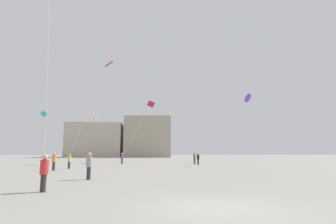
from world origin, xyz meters
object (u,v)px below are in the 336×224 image
object	(u,v)px
kite_amber_diamond	(93,113)
kite_violet_diamond	(247,98)
kite_crimson_delta	(151,105)
person_in_purple	(122,158)
person_in_red	(44,171)
person_in_black	(198,158)
person_in_grey	(89,165)
person_in_green	(194,157)
person_in_orange	(54,161)
person_in_yellow	(69,161)
kite_magenta_delta	(108,65)
kite_cyan_diamond	(44,114)
building_centre_hall	(148,137)
building_left_hall	(97,141)

from	to	relation	value
kite_amber_diamond	kite_violet_diamond	size ratio (longest dim) A/B	0.83
kite_crimson_delta	kite_violet_diamond	distance (m)	17.33
person_in_purple	person_in_red	size ratio (longest dim) A/B	0.96
kite_amber_diamond	kite_crimson_delta	world-z (taller)	kite_crimson_delta
person_in_black	person_in_grey	distance (m)	21.98
person_in_green	person_in_orange	bearing A→B (deg)	12.81
person_in_black	kite_crimson_delta	size ratio (longest dim) A/B	0.17
person_in_yellow	kite_violet_diamond	xyz separation A→B (m)	(22.26, 4.89, 8.35)
person_in_green	kite_amber_diamond	bearing A→B (deg)	-28.75
person_in_green	kite_magenta_delta	bearing A→B (deg)	0.23
person_in_green	person_in_grey	size ratio (longest dim) A/B	0.99
person_in_purple	person_in_yellow	bearing A→B (deg)	-157.12
kite_cyan_diamond	building_centre_hall	size ratio (longest dim) A/B	0.35
building_centre_hall	kite_cyan_diamond	bearing A→B (deg)	-103.74
person_in_yellow	building_left_hall	size ratio (longest dim) A/B	0.09
person_in_red	building_centre_hall	distance (m)	79.23
person_in_purple	building_left_hall	size ratio (longest dim) A/B	0.09
kite_amber_diamond	kite_crimson_delta	distance (m)	10.66
person_in_grey	kite_crimson_delta	size ratio (longest dim) A/B	0.19
person_in_orange	building_left_hall	world-z (taller)	building_left_hall
kite_violet_diamond	building_left_hall	distance (m)	67.81
person_in_green	kite_amber_diamond	distance (m)	16.93
person_in_grey	person_in_red	distance (m)	5.40
kite_violet_diamond	building_centre_hall	xyz separation A→B (m)	(-12.80, 56.98, -2.41)
kite_violet_diamond	building_centre_hall	size ratio (longest dim) A/B	0.53
person_in_purple	kite_magenta_delta	xyz separation A→B (m)	(-1.57, -6.82, 12.22)
person_in_grey	kite_crimson_delta	distance (m)	29.61
person_in_green	building_centre_hall	bearing A→B (deg)	-107.51
person_in_grey	person_in_red	xyz separation A→B (m)	(-0.94, -5.32, -0.04)
person_in_purple	building_left_hall	world-z (taller)	building_left_hall
person_in_yellow	person_in_purple	distance (m)	11.86
person_in_orange	person_in_green	bearing A→B (deg)	-67.41
person_in_purple	kite_crimson_delta	distance (m)	11.48
person_in_green	kite_cyan_diamond	distance (m)	21.62
kite_cyan_diamond	building_centre_hall	world-z (taller)	building_centre_hall
person_in_grey	kite_magenta_delta	xyz separation A→B (m)	(-1.25, 15.64, 12.14)
person_in_yellow	kite_cyan_diamond	bearing A→B (deg)	24.11
person_in_purple	person_in_orange	distance (m)	14.60
kite_amber_diamond	kite_cyan_diamond	world-z (taller)	kite_amber_diamond
person_in_purple	person_in_grey	xyz separation A→B (m)	(-0.31, -22.46, 0.08)
kite_violet_diamond	building_centre_hall	bearing A→B (deg)	102.66
building_left_hall	building_centre_hall	xyz separation A→B (m)	(18.00, -3.33, 1.13)
person_in_orange	person_in_red	bearing A→B (deg)	-177.88
person_in_orange	person_in_grey	bearing A→B (deg)	-164.35
kite_amber_diamond	building_centre_hall	xyz separation A→B (m)	(9.29, 50.96, -0.95)
kite_cyan_diamond	kite_crimson_delta	bearing A→B (deg)	40.57
kite_crimson_delta	kite_violet_diamond	bearing A→B (deg)	-40.69
person_in_orange	kite_amber_diamond	world-z (taller)	kite_amber_diamond
kite_violet_diamond	kite_amber_diamond	bearing A→B (deg)	164.76
person_in_black	kite_magenta_delta	distance (m)	17.77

